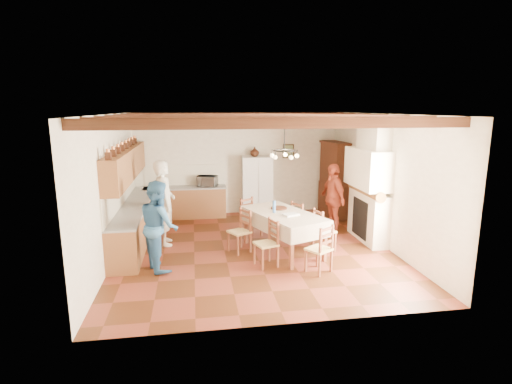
# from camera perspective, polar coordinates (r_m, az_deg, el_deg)

# --- Properties ---
(floor) EXTENTS (6.00, 6.50, 0.02)m
(floor) POSITION_cam_1_polar(r_m,az_deg,el_deg) (9.13, -0.33, -8.17)
(floor) COLOR #4B230F
(floor) RESTS_ON ground
(ceiling) EXTENTS (6.00, 6.50, 0.02)m
(ceiling) POSITION_cam_1_polar(r_m,az_deg,el_deg) (8.57, -0.35, 11.14)
(ceiling) COLOR silver
(ceiling) RESTS_ON ground
(wall_back) EXTENTS (6.00, 0.02, 3.00)m
(wall_back) POSITION_cam_1_polar(r_m,az_deg,el_deg) (11.92, -2.70, 4.08)
(wall_back) COLOR beige
(wall_back) RESTS_ON ground
(wall_front) EXTENTS (6.00, 0.02, 3.00)m
(wall_front) POSITION_cam_1_polar(r_m,az_deg,el_deg) (5.62, 4.67, -5.00)
(wall_front) COLOR beige
(wall_front) RESTS_ON ground
(wall_left) EXTENTS (0.02, 6.50, 3.00)m
(wall_left) POSITION_cam_1_polar(r_m,az_deg,el_deg) (8.80, -20.10, 0.54)
(wall_left) COLOR beige
(wall_left) RESTS_ON ground
(wall_right) EXTENTS (0.02, 6.50, 3.00)m
(wall_right) POSITION_cam_1_polar(r_m,az_deg,el_deg) (9.64, 17.65, 1.65)
(wall_right) COLOR beige
(wall_right) RESTS_ON ground
(ceiling_beams) EXTENTS (6.00, 6.30, 0.16)m
(ceiling_beams) POSITION_cam_1_polar(r_m,az_deg,el_deg) (8.58, -0.35, 10.47)
(ceiling_beams) COLOR #36170E
(ceiling_beams) RESTS_ON ground
(lower_cabinets_left) EXTENTS (0.60, 4.30, 0.86)m
(lower_cabinets_left) POSITION_cam_1_polar(r_m,az_deg,el_deg) (10.00, -16.79, -4.23)
(lower_cabinets_left) COLOR brown
(lower_cabinets_left) RESTS_ON ground
(lower_cabinets_back) EXTENTS (2.30, 0.60, 0.86)m
(lower_cabinets_back) POSITION_cam_1_polar(r_m,az_deg,el_deg) (11.75, -10.02, -1.52)
(lower_cabinets_back) COLOR brown
(lower_cabinets_back) RESTS_ON ground
(countertop_left) EXTENTS (0.62, 4.30, 0.04)m
(countertop_left) POSITION_cam_1_polar(r_m,az_deg,el_deg) (9.89, -16.95, -1.73)
(countertop_left) COLOR slate
(countertop_left) RESTS_ON lower_cabinets_left
(countertop_back) EXTENTS (2.34, 0.62, 0.04)m
(countertop_back) POSITION_cam_1_polar(r_m,az_deg,el_deg) (11.65, -10.10, 0.63)
(countertop_back) COLOR slate
(countertop_back) RESTS_ON lower_cabinets_back
(backsplash_left) EXTENTS (0.03, 4.30, 0.60)m
(backsplash_left) POSITION_cam_1_polar(r_m,az_deg,el_deg) (9.87, -18.70, 0.03)
(backsplash_left) COLOR silver
(backsplash_left) RESTS_ON ground
(backsplash_back) EXTENTS (2.30, 0.03, 0.60)m
(backsplash_back) POSITION_cam_1_polar(r_m,az_deg,el_deg) (11.87, -10.13, 2.41)
(backsplash_back) COLOR silver
(backsplash_back) RESTS_ON ground
(upper_cabinets) EXTENTS (0.35, 4.20, 0.70)m
(upper_cabinets) POSITION_cam_1_polar(r_m,az_deg,el_deg) (9.74, -18.03, 3.81)
(upper_cabinets) COLOR brown
(upper_cabinets) RESTS_ON ground
(fireplace) EXTENTS (0.56, 1.60, 2.80)m
(fireplace) POSITION_cam_1_polar(r_m,az_deg,el_deg) (9.71, 15.56, 1.24)
(fireplace) COLOR #F1EACB
(fireplace) RESTS_ON ground
(wall_picture) EXTENTS (0.34, 0.03, 0.42)m
(wall_picture) POSITION_cam_1_polar(r_m,az_deg,el_deg) (12.11, 4.65, 5.85)
(wall_picture) COLOR black
(wall_picture) RESTS_ON ground
(refrigerator) EXTENTS (0.92, 0.77, 1.74)m
(refrigerator) POSITION_cam_1_polar(r_m,az_deg,el_deg) (11.82, 0.13, 0.95)
(refrigerator) COLOR white
(refrigerator) RESTS_ON floor
(hutch) EXTENTS (0.62, 1.25, 2.18)m
(hutch) POSITION_cam_1_polar(r_m,az_deg,el_deg) (11.82, 11.15, 1.78)
(hutch) COLOR #37150C
(hutch) RESTS_ON floor
(dining_table) EXTENTS (1.73, 2.29, 0.89)m
(dining_table) POSITION_cam_1_polar(r_m,az_deg,el_deg) (8.73, 3.91, -3.50)
(dining_table) COLOR beige
(dining_table) RESTS_ON floor
(chandelier) EXTENTS (0.47, 0.47, 0.03)m
(chandelier) POSITION_cam_1_polar(r_m,az_deg,el_deg) (8.46, 4.05, 5.95)
(chandelier) COLOR black
(chandelier) RESTS_ON ground
(chair_left_near) EXTENTS (0.51, 0.52, 0.96)m
(chair_left_near) POSITION_cam_1_polar(r_m,az_deg,el_deg) (8.04, 1.44, -7.30)
(chair_left_near) COLOR brown
(chair_left_near) RESTS_ON floor
(chair_left_far) EXTENTS (0.55, 0.56, 0.96)m
(chair_left_far) POSITION_cam_1_polar(r_m,az_deg,el_deg) (8.80, -2.41, -5.59)
(chair_left_far) COLOR brown
(chair_left_far) RESTS_ON floor
(chair_right_near) EXTENTS (0.49, 0.50, 0.96)m
(chair_right_near) POSITION_cam_1_polar(r_m,az_deg,el_deg) (9.00, 9.74, -5.35)
(chair_right_near) COLOR brown
(chair_right_near) RESTS_ON floor
(chair_right_far) EXTENTS (0.55, 0.56, 0.96)m
(chair_right_far) POSITION_cam_1_polar(r_m,az_deg,el_deg) (9.63, 6.58, -4.10)
(chair_right_far) COLOR brown
(chair_right_far) RESTS_ON floor
(chair_end_near) EXTENTS (0.57, 0.56, 0.96)m
(chair_end_near) POSITION_cam_1_polar(r_m,az_deg,el_deg) (7.85, 8.97, -7.94)
(chair_end_near) COLOR brown
(chair_end_near) RESTS_ON floor
(chair_end_far) EXTENTS (0.57, 0.57, 0.96)m
(chair_end_far) POSITION_cam_1_polar(r_m,az_deg,el_deg) (9.83, -0.68, -3.69)
(chair_end_far) COLOR brown
(chair_end_far) RESTS_ON floor
(person_man) EXTENTS (0.56, 0.78, 1.98)m
(person_man) POSITION_cam_1_polar(r_m,az_deg,el_deg) (9.40, -12.92, -1.52)
(person_man) COLOR silver
(person_man) RESTS_ON floor
(person_woman_blue) EXTENTS (0.93, 1.04, 1.77)m
(person_woman_blue) POSITION_cam_1_polar(r_m,az_deg,el_deg) (8.03, -13.69, -4.64)
(person_woman_blue) COLOR teal
(person_woman_blue) RESTS_ON floor
(person_woman_red) EXTENTS (0.60, 1.10, 1.77)m
(person_woman_red) POSITION_cam_1_polar(r_m,az_deg,el_deg) (10.25, 10.88, -0.91)
(person_woman_red) COLOR #A53D27
(person_woman_red) RESTS_ON floor
(microwave) EXTENTS (0.64, 0.54, 0.30)m
(microwave) POSITION_cam_1_polar(r_m,az_deg,el_deg) (11.62, -6.97, 1.56)
(microwave) COLOR silver
(microwave) RESTS_ON countertop_back
(fridge_vase) EXTENTS (0.33, 0.33, 0.27)m
(fridge_vase) POSITION_cam_1_polar(r_m,az_deg,el_deg) (11.66, -0.19, 5.81)
(fridge_vase) COLOR #37150C
(fridge_vase) RESTS_ON refrigerator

